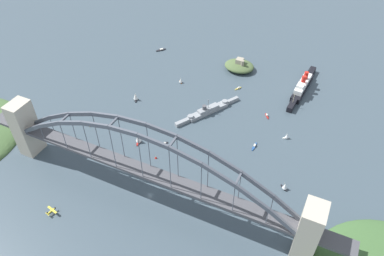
% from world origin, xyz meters
% --- Properties ---
extents(ground_plane, '(1400.00, 1400.00, 0.00)m').
position_xyz_m(ground_plane, '(0.00, 0.00, 0.00)').
color(ground_plane, '#3D4C56').
extents(harbor_arch_bridge, '(303.76, 18.75, 72.50)m').
position_xyz_m(harbor_arch_bridge, '(-0.00, 0.00, 29.01)').
color(harbor_arch_bridge, '#BCB29E').
rests_on(harbor_arch_bridge, ground).
extents(ocean_liner, '(13.70, 88.20, 19.41)m').
position_xyz_m(ocean_liner, '(77.87, 194.35, 5.35)').
color(ocean_liner, black).
rests_on(ocean_liner, ground).
extents(naval_cruiser, '(42.58, 68.31, 16.43)m').
position_xyz_m(naval_cruiser, '(0.47, 114.99, 2.81)').
color(naval_cruiser, gray).
rests_on(naval_cruiser, ground).
extents(fort_island_mid_harbor, '(34.52, 29.06, 14.70)m').
position_xyz_m(fort_island_mid_harbor, '(2.09, 204.32, 4.83)').
color(fort_island_mid_harbor, '#4C6038').
rests_on(fort_island_mid_harbor, ground).
extents(seaplane_taxiing_near_bridge, '(10.16, 8.17, 4.99)m').
position_xyz_m(seaplane_taxiing_near_bridge, '(-59.19, -46.81, 2.18)').
color(seaplane_taxiing_near_bridge, '#B7B7B2').
rests_on(seaplane_taxiing_near_bridge, ground).
extents(small_boat_0, '(6.12, 7.80, 9.89)m').
position_xyz_m(small_boat_0, '(-76.37, 102.47, 4.57)').
color(small_boat_0, black).
rests_on(small_boat_0, ground).
extents(small_boat_1, '(5.75, 5.64, 6.61)m').
position_xyz_m(small_boat_1, '(-47.54, 150.75, 3.14)').
color(small_boat_1, brown).
rests_on(small_boat_1, ground).
extents(small_boat_2, '(2.27, 11.11, 1.94)m').
position_xyz_m(small_boat_2, '(58.69, 88.56, 0.68)').
color(small_boat_2, '#234C8C').
rests_on(small_boat_2, ground).
extents(small_boat_3, '(5.49, 7.37, 2.44)m').
position_xyz_m(small_boat_3, '(56.57, 135.04, 0.86)').
color(small_boat_3, '#B2231E').
rests_on(small_boat_3, ground).
extents(small_boat_4, '(6.67, 5.93, 7.41)m').
position_xyz_m(small_boat_4, '(96.03, 52.22, 3.54)').
color(small_boat_4, black).
rests_on(small_boat_4, ground).
extents(small_boat_5, '(5.87, 4.97, 6.90)m').
position_xyz_m(small_boat_5, '(82.35, 112.10, 3.23)').
color(small_boat_5, silver).
rests_on(small_boat_5, ground).
extents(small_boat_6, '(5.27, 8.06, 2.01)m').
position_xyz_m(small_boat_6, '(14.59, 167.26, 0.71)').
color(small_boat_6, gold).
rests_on(small_boat_6, ground).
extents(small_boat_7, '(9.55, 11.11, 2.06)m').
position_xyz_m(small_boat_7, '(-101.68, 203.64, 0.74)').
color(small_boat_7, black).
rests_on(small_boat_7, ground).
extents(small_boat_8, '(6.16, 9.27, 10.25)m').
position_xyz_m(small_boat_8, '(-40.09, 48.84, 4.76)').
color(small_boat_8, '#B2231E').
rests_on(small_boat_8, ground).
extents(small_boat_9, '(5.25, 6.61, 2.30)m').
position_xyz_m(small_boat_9, '(-92.47, 49.35, 0.82)').
color(small_boat_9, gold).
rests_on(small_boat_9, ground).
extents(small_boat_10, '(5.04, 8.76, 1.83)m').
position_xyz_m(small_boat_10, '(-17.41, 55.85, 0.66)').
color(small_boat_10, black).
rests_on(small_boat_10, ground).
extents(channel_marker_buoy, '(2.20, 2.20, 2.75)m').
position_xyz_m(channel_marker_buoy, '(-15.62, 37.53, 1.12)').
color(channel_marker_buoy, red).
rests_on(channel_marker_buoy, ground).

